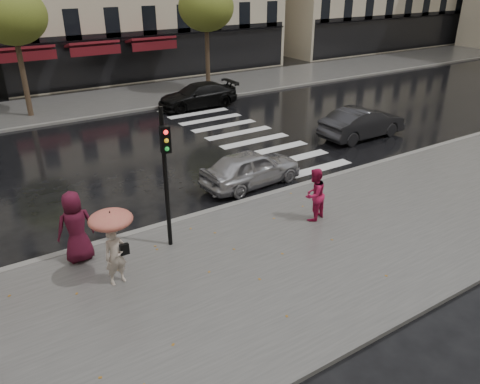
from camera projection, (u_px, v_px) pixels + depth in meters
ground at (243, 263)px, 12.65m from camera, size 160.00×160.00×0.00m
near_sidewalk at (254, 271)px, 12.24m from camera, size 90.00×7.00×0.12m
far_sidewalk at (64, 107)px, 27.08m from camera, size 90.00×6.00×0.12m
near_kerb at (192, 217)px, 14.90m from camera, size 90.00×0.25×0.14m
far_kerb at (79, 119)px, 24.79m from camera, size 90.00×0.25×0.14m
zebra_crossing at (239, 133)px, 22.89m from camera, size 3.60×11.75×0.01m
tree_far_left at (12, 16)px, 23.16m from camera, size 3.40×3.40×6.64m
tree_far_right at (206, 8)px, 28.54m from camera, size 3.40×3.40×6.64m
woman_umbrella at (113, 236)px, 11.14m from camera, size 1.05×1.05×2.02m
woman_red at (314, 195)px, 14.33m from camera, size 0.97×0.84×1.68m
man_burgundy at (76, 227)px, 12.21m from camera, size 0.98×0.64×1.99m
traffic_light at (166, 166)px, 12.24m from camera, size 0.27×0.38×4.00m
car_silver at (251, 168)px, 17.07m from camera, size 4.01×1.86×1.33m
car_darkgrey at (362, 123)px, 21.97m from camera, size 4.40×1.58×1.44m
car_black at (198, 95)px, 27.01m from camera, size 4.74×2.05×1.36m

